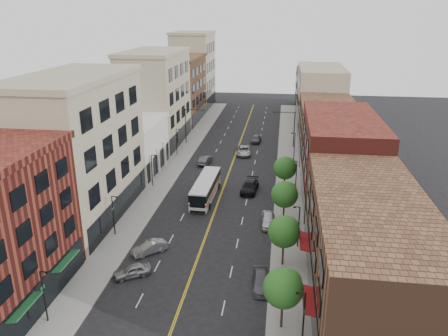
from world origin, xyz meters
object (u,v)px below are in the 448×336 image
at_px(car_angle_b, 149,248).
at_px(car_parked_mid, 261,282).
at_px(car_angle_a, 132,271).
at_px(car_lane_behind, 205,160).
at_px(car_lane_a, 250,187).
at_px(car_parked_far, 268,220).
at_px(car_lane_c, 256,139).
at_px(city_bus, 206,187).
at_px(car_lane_b, 243,151).

relative_size(car_angle_b, car_parked_mid, 0.92).
distance_m(car_angle_a, car_lane_behind, 36.01).
bearing_deg(car_lane_behind, car_lane_a, 134.24).
relative_size(car_angle_a, car_parked_far, 0.85).
bearing_deg(car_parked_far, car_lane_c, 91.49).
distance_m(car_lane_a, car_lane_c, 26.78).
bearing_deg(car_angle_b, car_lane_behind, 135.52).
xyz_separation_m(car_angle_b, car_parked_far, (13.00, 8.67, 0.10)).
height_order(car_angle_a, car_angle_b, car_angle_b).
bearing_deg(car_parked_far, car_parked_mid, -95.17).
bearing_deg(city_bus, car_angle_b, -101.33).
relative_size(car_angle_a, car_parked_mid, 0.87).
height_order(car_parked_far, car_lane_a, car_lane_a).
bearing_deg(car_angle_a, car_lane_c, 139.34).
distance_m(car_angle_b, car_lane_a, 21.76).
xyz_separation_m(car_parked_mid, car_lane_c, (-3.95, 51.07, 0.12)).
bearing_deg(car_lane_c, car_angle_b, -97.10).
distance_m(car_parked_far, car_lane_behind, 25.66).
relative_size(car_parked_far, car_lane_a, 0.83).
height_order(car_parked_far, car_lane_b, car_parked_far).
distance_m(city_bus, car_parked_mid, 22.94).
height_order(car_lane_a, car_lane_c, car_lane_a).
bearing_deg(car_parked_mid, car_lane_a, 91.51).
xyz_separation_m(car_angle_b, car_lane_behind, (0.80, 31.24, 0.06)).
bearing_deg(car_lane_a, car_angle_a, -107.01).
height_order(car_parked_mid, car_parked_far, car_parked_far).
bearing_deg(car_parked_mid, car_angle_b, 153.55).
bearing_deg(car_lane_a, car_lane_behind, 132.99).
height_order(car_parked_mid, car_lane_c, car_lane_c).
relative_size(car_lane_behind, car_lane_c, 1.00).
height_order(car_angle_b, car_lane_behind, car_lane_behind).
xyz_separation_m(car_lane_a, car_lane_c, (-0.82, 26.77, -0.03)).
distance_m(car_angle_a, car_lane_b, 43.00).
height_order(car_angle_a, car_parked_far, car_parked_far).
bearing_deg(car_lane_b, car_lane_c, 70.32).
bearing_deg(car_angle_a, car_lane_b, 139.68).
xyz_separation_m(car_parked_mid, car_parked_far, (0.11, 13.52, 0.13)).
bearing_deg(car_lane_b, car_angle_b, -108.35).
xyz_separation_m(car_angle_b, car_lane_b, (7.10, 37.60, 0.10)).
relative_size(car_parked_mid, car_lane_c, 0.99).
height_order(car_angle_b, car_lane_a, car_lane_a).
height_order(car_angle_a, car_lane_a, car_lane_a).
bearing_deg(city_bus, car_lane_c, 81.22).
relative_size(car_angle_a, car_lane_behind, 0.87).
relative_size(car_parked_mid, car_parked_far, 0.98).
relative_size(car_parked_far, car_lane_behind, 1.01).
relative_size(car_lane_behind, car_lane_a, 0.82).
xyz_separation_m(car_angle_a, car_lane_behind, (1.21, 35.99, 0.08)).
bearing_deg(car_parked_far, car_lane_behind, 113.70).
xyz_separation_m(car_lane_a, car_lane_b, (-2.66, 18.15, -0.02)).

